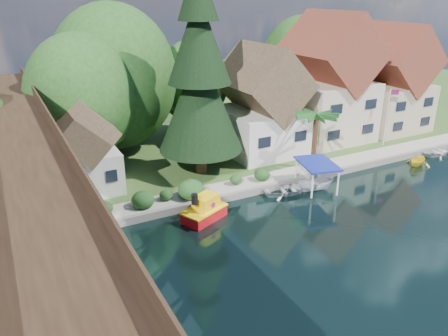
{
  "coord_description": "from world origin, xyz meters",
  "views": [
    {
      "loc": [
        -16.67,
        -20.6,
        16.15
      ],
      "look_at": [
        -2.58,
        6.0,
        3.93
      ],
      "focal_mm": 35.0,
      "sensor_mm": 36.0,
      "label": 1
    }
  ],
  "objects_px": {
    "house_right": "(389,85)",
    "conifer": "(200,76)",
    "palm_tree": "(317,117)",
    "tugboat": "(205,210)",
    "house_left": "(261,108)",
    "house_center": "(328,86)",
    "boat_canopy": "(316,179)",
    "flagpole": "(389,111)",
    "trestle_bridge": "(28,191)",
    "shed": "(85,153)",
    "boat_white_a": "(286,188)",
    "boat_white_b": "(438,150)",
    "boat_yellow": "(418,158)"
  },
  "relations": [
    {
      "from": "tugboat",
      "to": "boat_canopy",
      "type": "distance_m",
      "value": 10.74
    },
    {
      "from": "trestle_bridge",
      "to": "house_left",
      "type": "xyz_separation_m",
      "value": [
        23.0,
        10.83,
        -0.21
      ]
    },
    {
      "from": "conifer",
      "to": "boat_yellow",
      "type": "bearing_deg",
      "value": -20.03
    },
    {
      "from": "house_center",
      "to": "boat_canopy",
      "type": "distance_m",
      "value": 14.96
    },
    {
      "from": "house_left",
      "to": "shed",
      "type": "xyz_separation_m",
      "value": [
        -18.0,
        -1.5,
        -1.31
      ]
    },
    {
      "from": "tugboat",
      "to": "shed",
      "type": "bearing_deg",
      "value": 128.94
    },
    {
      "from": "trestle_bridge",
      "to": "boat_yellow",
      "type": "relative_size",
      "value": 16.0
    },
    {
      "from": "shed",
      "to": "palm_tree",
      "type": "distance_m",
      "value": 20.69
    },
    {
      "from": "boat_white_a",
      "to": "boat_yellow",
      "type": "xyz_separation_m",
      "value": [
        15.4,
        -0.83,
        0.3
      ]
    },
    {
      "from": "house_right",
      "to": "tugboat",
      "type": "distance_m",
      "value": 31.24
    },
    {
      "from": "conifer",
      "to": "boat_white_a",
      "type": "relative_size",
      "value": 4.55
    },
    {
      "from": "house_center",
      "to": "boat_canopy",
      "type": "bearing_deg",
      "value": -132.58
    },
    {
      "from": "boat_white_a",
      "to": "boat_yellow",
      "type": "relative_size",
      "value": 1.48
    },
    {
      "from": "shed",
      "to": "palm_tree",
      "type": "bearing_deg",
      "value": -13.11
    },
    {
      "from": "conifer",
      "to": "palm_tree",
      "type": "bearing_deg",
      "value": -20.65
    },
    {
      "from": "house_center",
      "to": "conifer",
      "type": "xyz_separation_m",
      "value": [
        -16.93,
        -2.9,
        3.02
      ]
    },
    {
      "from": "tugboat",
      "to": "house_left",
      "type": "bearing_deg",
      "value": 41.53
    },
    {
      "from": "palm_tree",
      "to": "boat_yellow",
      "type": "distance_m",
      "value": 11.91
    },
    {
      "from": "house_left",
      "to": "tugboat",
      "type": "distance_m",
      "value": 15.59
    },
    {
      "from": "boat_canopy",
      "to": "house_right",
      "type": "bearing_deg",
      "value": 27.95
    },
    {
      "from": "house_right",
      "to": "boat_yellow",
      "type": "relative_size",
      "value": 4.51
    },
    {
      "from": "house_left",
      "to": "palm_tree",
      "type": "xyz_separation_m",
      "value": [
        2.09,
        -6.18,
        0.27
      ]
    },
    {
      "from": "palm_tree",
      "to": "boat_white_b",
      "type": "bearing_deg",
      "value": -9.23
    },
    {
      "from": "shed",
      "to": "boat_canopy",
      "type": "xyz_separation_m",
      "value": [
        17.53,
        -8.3,
        -2.7
      ]
    },
    {
      "from": "boat_white_a",
      "to": "boat_canopy",
      "type": "relative_size",
      "value": 0.88
    },
    {
      "from": "conifer",
      "to": "tugboat",
      "type": "relative_size",
      "value": 4.67
    },
    {
      "from": "shed",
      "to": "conifer",
      "type": "bearing_deg",
      "value": -5.12
    },
    {
      "from": "house_left",
      "to": "boat_white_a",
      "type": "relative_size",
      "value": 2.7
    },
    {
      "from": "shed",
      "to": "flagpole",
      "type": "xyz_separation_m",
      "value": [
        31.06,
        -3.3,
        0.46
      ]
    },
    {
      "from": "trestle_bridge",
      "to": "boat_yellow",
      "type": "bearing_deg",
      "value": 1.63
    },
    {
      "from": "trestle_bridge",
      "to": "house_left",
      "type": "relative_size",
      "value": 4.01
    },
    {
      "from": "house_right",
      "to": "flagpole",
      "type": "bearing_deg",
      "value": -135.79
    },
    {
      "from": "house_left",
      "to": "boat_white_b",
      "type": "bearing_deg",
      "value": -26.83
    },
    {
      "from": "flagpole",
      "to": "trestle_bridge",
      "type": "bearing_deg",
      "value": -170.51
    },
    {
      "from": "house_center",
      "to": "conifer",
      "type": "distance_m",
      "value": 17.44
    },
    {
      "from": "boat_white_a",
      "to": "boat_canopy",
      "type": "bearing_deg",
      "value": -95.55
    },
    {
      "from": "house_right",
      "to": "flagpole",
      "type": "height_order",
      "value": "house_right"
    },
    {
      "from": "shed",
      "to": "boat_yellow",
      "type": "xyz_separation_m",
      "value": [
        30.42,
        -8.32,
        -3.1
      ]
    },
    {
      "from": "palm_tree",
      "to": "boat_white_b",
      "type": "distance_m",
      "value": 15.92
    },
    {
      "from": "house_center",
      "to": "palm_tree",
      "type": "bearing_deg",
      "value": -135.96
    },
    {
      "from": "tugboat",
      "to": "trestle_bridge",
      "type": "bearing_deg",
      "value": -175.59
    },
    {
      "from": "house_right",
      "to": "conifer",
      "type": "xyz_separation_m",
      "value": [
        -25.93,
        -2.4,
        3.66
      ]
    },
    {
      "from": "conifer",
      "to": "boat_white_a",
      "type": "xyz_separation_m",
      "value": [
        4.95,
        -6.59,
        -9.01
      ]
    },
    {
      "from": "boat_white_a",
      "to": "house_right",
      "type": "bearing_deg",
      "value": -54.63
    },
    {
      "from": "shed",
      "to": "boat_white_b",
      "type": "height_order",
      "value": "shed"
    },
    {
      "from": "trestle_bridge",
      "to": "shed",
      "type": "bearing_deg",
      "value": 61.81
    },
    {
      "from": "boat_white_a",
      "to": "shed",
      "type": "bearing_deg",
      "value": 75.64
    },
    {
      "from": "palm_tree",
      "to": "tugboat",
      "type": "height_order",
      "value": "palm_tree"
    },
    {
      "from": "flagpole",
      "to": "boat_yellow",
      "type": "relative_size",
      "value": 2.24
    },
    {
      "from": "house_left",
      "to": "boat_white_a",
      "type": "bearing_deg",
      "value": -108.32
    }
  ]
}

